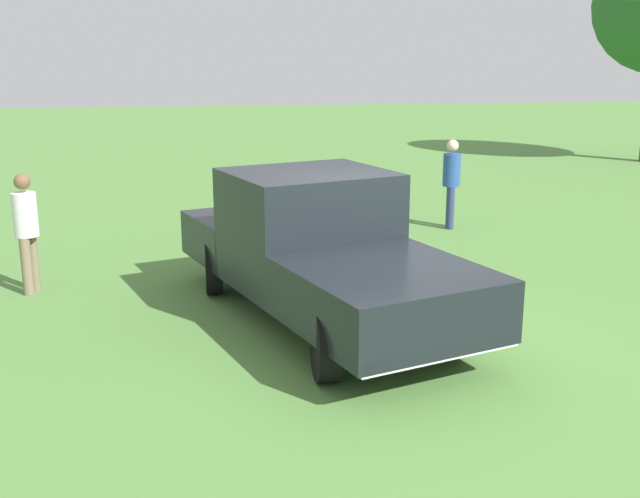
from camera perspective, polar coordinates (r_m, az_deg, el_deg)
The scene contains 4 objects.
ground_plane at distance 8.88m, azimuth 5.36°, elevation -6.87°, with size 80.00×80.00×0.00m, color #54843D.
pickup_truck at distance 9.40m, azimuth -0.37°, elevation 0.35°, with size 5.40×3.39×1.80m.
person_bystander at distance 14.52m, azimuth 9.66°, elevation 5.12°, with size 0.39×0.39×1.65m.
person_visitor at distance 11.11m, azimuth -20.85°, elevation 1.54°, with size 0.39×0.39×1.64m.
Camera 1 is at (8.01, -2.08, 3.20)m, focal length 43.38 mm.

